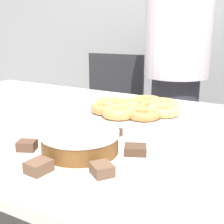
% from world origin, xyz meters
% --- Properties ---
extents(table, '(1.98, 0.98, 0.74)m').
position_xyz_m(table, '(0.00, 0.00, 0.67)').
color(table, silver).
rests_on(table, ground_plane).
extents(person_standing, '(0.34, 0.34, 1.60)m').
position_xyz_m(person_standing, '(-0.03, 0.77, 0.84)').
color(person_standing, '#383842').
rests_on(person_standing, ground_plane).
extents(office_chair_left, '(0.48, 0.48, 0.88)m').
position_xyz_m(office_chair_left, '(-0.51, 0.86, 0.41)').
color(office_chair_left, black).
rests_on(office_chair_left, ground_plane).
extents(plate_cake, '(0.37, 0.37, 0.01)m').
position_xyz_m(plate_cake, '(0.06, -0.24, 0.74)').
color(plate_cake, white).
rests_on(plate_cake, table).
extents(plate_donuts, '(0.38, 0.38, 0.01)m').
position_xyz_m(plate_donuts, '(0.00, 0.19, 0.74)').
color(plate_donuts, white).
rests_on(plate_donuts, table).
extents(frosted_cake, '(0.20, 0.20, 0.06)m').
position_xyz_m(frosted_cake, '(0.06, -0.24, 0.78)').
color(frosted_cake, brown).
rests_on(frosted_cake, plate_cake).
extents(lamington_0, '(0.05, 0.05, 0.02)m').
position_xyz_m(lamington_0, '(0.08, -0.10, 0.76)').
color(lamington_0, '#513828').
rests_on(lamington_0, plate_cake).
extents(lamington_1, '(0.06, 0.06, 0.02)m').
position_xyz_m(lamington_1, '(-0.05, -0.16, 0.76)').
color(lamington_1, brown).
rests_on(lamington_1, plate_cake).
extents(lamington_2, '(0.06, 0.06, 0.02)m').
position_xyz_m(lamington_2, '(-0.06, -0.30, 0.76)').
color(lamington_2, brown).
rests_on(lamington_2, plate_cake).
extents(lamington_3, '(0.05, 0.06, 0.03)m').
position_xyz_m(lamington_3, '(0.05, -0.38, 0.76)').
color(lamington_3, brown).
rests_on(lamington_3, plate_cake).
extents(lamington_4, '(0.07, 0.06, 0.03)m').
position_xyz_m(lamington_4, '(0.18, -0.32, 0.76)').
color(lamington_4, brown).
rests_on(lamington_4, plate_cake).
extents(lamington_5, '(0.07, 0.07, 0.02)m').
position_xyz_m(lamington_5, '(0.19, -0.19, 0.76)').
color(lamington_5, '#513828').
rests_on(lamington_5, plate_cake).
extents(donut_0, '(0.12, 0.12, 0.04)m').
position_xyz_m(donut_0, '(0.00, 0.19, 0.77)').
color(donut_0, '#C68447').
rests_on(donut_0, plate_donuts).
extents(donut_1, '(0.12, 0.12, 0.03)m').
position_xyz_m(donut_1, '(0.08, 0.11, 0.76)').
color(donut_1, '#C68447').
rests_on(donut_1, plate_donuts).
extents(donut_2, '(0.12, 0.12, 0.03)m').
position_xyz_m(donut_2, '(0.12, 0.18, 0.76)').
color(donut_2, '#E5AD66').
rests_on(donut_2, plate_donuts).
extents(donut_3, '(0.12, 0.12, 0.04)m').
position_xyz_m(donut_3, '(0.09, 0.26, 0.77)').
color(donut_3, tan).
rests_on(donut_3, plate_donuts).
extents(donut_4, '(0.12, 0.12, 0.03)m').
position_xyz_m(donut_4, '(0.01, 0.30, 0.76)').
color(donut_4, '#D18E4C').
rests_on(donut_4, plate_donuts).
extents(donut_5, '(0.11, 0.11, 0.03)m').
position_xyz_m(donut_5, '(-0.03, 0.24, 0.76)').
color(donut_5, '#E5AD66').
rests_on(donut_5, plate_donuts).
extents(donut_6, '(0.11, 0.11, 0.04)m').
position_xyz_m(donut_6, '(-0.10, 0.18, 0.77)').
color(donut_6, tan).
rests_on(donut_6, plate_donuts).
extents(donut_7, '(0.13, 0.13, 0.04)m').
position_xyz_m(donut_7, '(-0.07, 0.11, 0.77)').
color(donut_7, '#C68447').
rests_on(donut_7, plate_donuts).
extents(donut_8, '(0.12, 0.12, 0.04)m').
position_xyz_m(donut_8, '(0.00, 0.08, 0.77)').
color(donut_8, tan).
rests_on(donut_8, plate_donuts).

